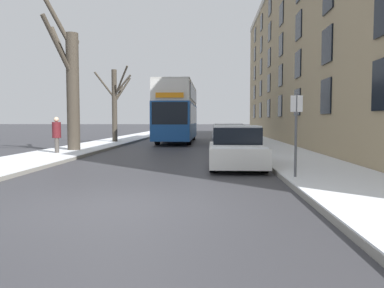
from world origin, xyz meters
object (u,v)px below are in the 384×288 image
Objects in this scene: bare_tree_left_0 at (71,84)px; parked_car_0 at (236,149)px; street_sign_post at (296,132)px; double_decker_bus at (177,110)px; parked_car_1 at (229,140)px; bare_tree_left_1 at (115,103)px; pedestrian_left_sidewalk at (57,135)px; parked_car_2 at (225,136)px.

parked_car_0 is (8.12, -5.84, -2.87)m from bare_tree_left_0.
parked_car_0 is 3.43m from street_sign_post.
double_decker_bus is 19.42m from street_sign_post.
parked_car_1 is at bearing 90.00° from parked_car_0.
bare_tree_left_1 is at bearing -153.02° from double_decker_bus.
bare_tree_left_1 reaches higher than pedestrian_left_sidewalk.
parked_car_1 is (7.82, -7.62, -2.25)m from bare_tree_left_1.
bare_tree_left_0 reaches higher than pedestrian_left_sidewalk.
parked_car_0 is (7.82, -13.51, -2.26)m from bare_tree_left_1.
parked_car_0 is at bearing -59.92° from bare_tree_left_1.
parked_car_1 is 5.19m from parked_car_2.
bare_tree_left_0 is 1.78× the size of parked_car_2.
street_sign_post is (9.22, -16.56, -1.57)m from bare_tree_left_1.
parked_car_2 is 1.88× the size of street_sign_post.
parked_car_1 is at bearing -70.31° from double_decker_bus.
double_decker_bus is at bearing 109.69° from parked_car_1.
bare_tree_left_1 is 2.29× the size of street_sign_post.
parked_car_0 is 9.18m from pedestrian_left_sidewalk.
bare_tree_left_1 is 15.77m from parked_car_0.
parked_car_0 reaches higher than parked_car_2.
pedestrian_left_sidewalk is 0.78× the size of street_sign_post.
bare_tree_left_0 reaches higher than parked_car_1.
double_decker_bus is 10.58m from parked_car_1.
bare_tree_left_1 is 0.50× the size of double_decker_bus.
parked_car_1 is (3.51, -9.82, -1.81)m from double_decker_bus.
double_decker_bus is 4.58× the size of street_sign_post.
bare_tree_left_1 is (0.30, 7.67, -0.61)m from bare_tree_left_0.
street_sign_post is (1.39, -14.13, 0.71)m from parked_car_2.
bare_tree_left_0 is 3.36× the size of street_sign_post.
bare_tree_left_0 is at bearing -147.18° from parked_car_2.
bare_tree_left_1 reaches higher than street_sign_post.
double_decker_bus reaches higher than parked_car_0.
bare_tree_left_1 is 19.02m from street_sign_post.
double_decker_bus reaches higher than street_sign_post.
street_sign_post reaches higher than parked_car_0.
street_sign_post reaches higher than parked_car_1.
pedestrian_left_sidewalk is at bearing -92.33° from bare_tree_left_1.
parked_car_2 is at bearing 32.82° from bare_tree_left_0.
parked_car_2 is (0.00, 11.08, -0.02)m from parked_car_0.
double_decker_bus reaches higher than pedestrian_left_sidewalk.
bare_tree_left_0 is at bearing 157.15° from pedestrian_left_sidewalk.
bare_tree_left_0 is 7.70m from bare_tree_left_1.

